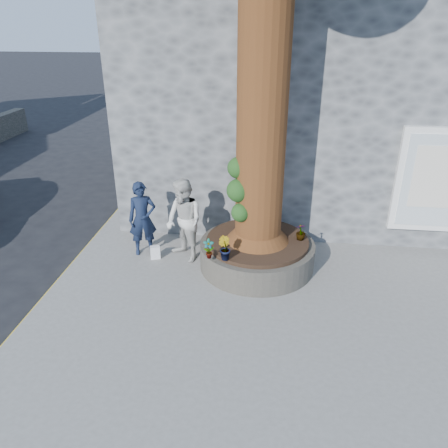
# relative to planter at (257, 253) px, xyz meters

# --- Properties ---
(ground) EXTENTS (120.00, 120.00, 0.00)m
(ground) POSITION_rel_planter_xyz_m (-0.80, -2.00, -0.41)
(ground) COLOR black
(ground) RESTS_ON ground
(pavement) EXTENTS (9.00, 8.00, 0.12)m
(pavement) POSITION_rel_planter_xyz_m (0.70, -1.00, -0.35)
(pavement) COLOR slate
(pavement) RESTS_ON ground
(yellow_line) EXTENTS (0.10, 30.00, 0.01)m
(yellow_line) POSITION_rel_planter_xyz_m (-3.85, -1.00, -0.41)
(yellow_line) COLOR yellow
(yellow_line) RESTS_ON ground
(stone_shop) EXTENTS (10.30, 8.30, 6.30)m
(stone_shop) POSITION_rel_planter_xyz_m (1.70, 5.20, 2.75)
(stone_shop) COLOR #474A4C
(stone_shop) RESTS_ON ground
(planter) EXTENTS (2.30, 2.30, 0.60)m
(planter) POSITION_rel_planter_xyz_m (0.00, 0.00, 0.00)
(planter) COLOR black
(planter) RESTS_ON pavement
(man) EXTENTS (0.68, 0.56, 1.60)m
(man) POSITION_rel_planter_xyz_m (-2.42, 0.26, 0.51)
(man) COLOR #121B32
(man) RESTS_ON pavement
(woman) EXTENTS (1.07, 1.06, 1.74)m
(woman) POSITION_rel_planter_xyz_m (-1.50, 0.10, 0.58)
(woman) COLOR silver
(woman) RESTS_ON pavement
(shopping_bag) EXTENTS (0.23, 0.18, 0.28)m
(shopping_bag) POSITION_rel_planter_xyz_m (-2.13, 0.03, -0.15)
(shopping_bag) COLOR white
(shopping_bag) RESTS_ON pavement
(plant_a) EXTENTS (0.22, 0.17, 0.38)m
(plant_a) POSITION_rel_planter_xyz_m (-0.85, -0.85, 0.50)
(plant_a) COLOR gray
(plant_a) RESTS_ON planter
(plant_b) EXTENTS (0.34, 0.33, 0.44)m
(plant_b) POSITION_rel_planter_xyz_m (-0.56, -0.85, 0.53)
(plant_b) COLOR gray
(plant_b) RESTS_ON planter
(plant_c) EXTENTS (0.24, 0.24, 0.34)m
(plant_c) POSITION_rel_planter_xyz_m (0.85, 0.10, 0.48)
(plant_c) COLOR gray
(plant_c) RESTS_ON planter
(plant_d) EXTENTS (0.41, 0.41, 0.34)m
(plant_d) POSITION_rel_planter_xyz_m (-0.23, 0.85, 0.48)
(plant_d) COLOR gray
(plant_d) RESTS_ON planter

